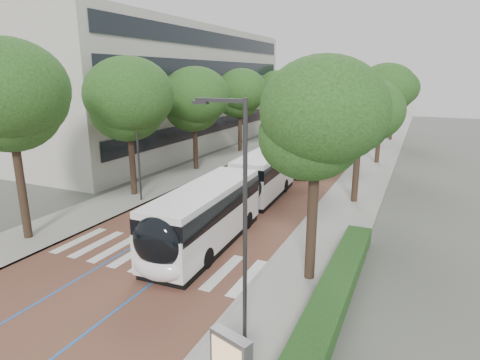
% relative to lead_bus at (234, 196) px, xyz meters
% --- Properties ---
extents(ground, '(160.00, 160.00, 0.00)m').
position_rel_lead_bus_xyz_m(ground, '(-1.63, -7.15, -1.63)').
color(ground, '#51544C').
rests_on(ground, ground).
extents(road, '(11.00, 140.00, 0.02)m').
position_rel_lead_bus_xyz_m(road, '(-1.63, 32.85, -1.62)').
color(road, brown).
rests_on(road, ground).
extents(sidewalk_left, '(4.00, 140.00, 0.12)m').
position_rel_lead_bus_xyz_m(sidewalk_left, '(-9.13, 32.85, -1.57)').
color(sidewalk_left, '#9A9892').
rests_on(sidewalk_left, ground).
extents(sidewalk_right, '(4.00, 140.00, 0.12)m').
position_rel_lead_bus_xyz_m(sidewalk_right, '(5.87, 32.85, -1.57)').
color(sidewalk_right, '#9A9892').
rests_on(sidewalk_right, ground).
extents(kerb_left, '(0.20, 140.00, 0.14)m').
position_rel_lead_bus_xyz_m(kerb_left, '(-7.23, 32.85, -1.57)').
color(kerb_left, gray).
rests_on(kerb_left, ground).
extents(kerb_right, '(0.20, 140.00, 0.14)m').
position_rel_lead_bus_xyz_m(kerb_right, '(3.97, 32.85, -1.57)').
color(kerb_right, gray).
rests_on(kerb_right, ground).
extents(zebra_crossing, '(10.55, 3.60, 0.01)m').
position_rel_lead_bus_xyz_m(zebra_crossing, '(-1.43, -6.15, -1.60)').
color(zebra_crossing, silver).
rests_on(zebra_crossing, ground).
extents(lane_line_left, '(0.12, 126.00, 0.01)m').
position_rel_lead_bus_xyz_m(lane_line_left, '(-3.23, 32.85, -1.60)').
color(lane_line_left, blue).
rests_on(lane_line_left, road).
extents(lane_line_right, '(0.12, 126.00, 0.01)m').
position_rel_lead_bus_xyz_m(lane_line_right, '(-0.03, 32.85, -1.60)').
color(lane_line_right, blue).
rests_on(lane_line_right, road).
extents(office_building, '(18.11, 40.00, 14.00)m').
position_rel_lead_bus_xyz_m(office_building, '(-21.10, 20.85, 5.37)').
color(office_building, '#AAA89E').
rests_on(office_building, ground).
extents(hedge, '(1.20, 14.00, 0.80)m').
position_rel_lead_bus_xyz_m(hedge, '(7.47, -7.15, -1.11)').
color(hedge, '#153D15').
rests_on(hedge, sidewalk_right).
extents(streetlight_near, '(1.82, 0.20, 8.00)m').
position_rel_lead_bus_xyz_m(streetlight_near, '(4.99, -10.15, 3.19)').
color(streetlight_near, '#303033').
rests_on(streetlight_near, sidewalk_right).
extents(streetlight_far, '(1.82, 0.20, 8.00)m').
position_rel_lead_bus_xyz_m(streetlight_far, '(4.99, 14.85, 3.19)').
color(streetlight_far, '#303033').
rests_on(streetlight_far, sidewalk_right).
extents(lamp_post_left, '(0.14, 0.14, 8.00)m').
position_rel_lead_bus_xyz_m(lamp_post_left, '(-7.73, 0.85, 2.49)').
color(lamp_post_left, '#303033').
rests_on(lamp_post_left, sidewalk_left).
extents(trees_left, '(6.19, 60.98, 9.95)m').
position_rel_lead_bus_xyz_m(trees_left, '(-9.13, 17.36, 5.09)').
color(trees_left, black).
rests_on(trees_left, ground).
extents(trees_right, '(5.64, 47.33, 9.22)m').
position_rel_lead_bus_xyz_m(trees_right, '(6.07, 17.13, 4.83)').
color(trees_right, black).
rests_on(trees_right, ground).
extents(lead_bus, '(3.37, 18.49, 3.20)m').
position_rel_lead_bus_xyz_m(lead_bus, '(0.00, 0.00, 0.00)').
color(lead_bus, black).
rests_on(lead_bus, ground).
extents(bus_queued_0, '(2.78, 12.45, 3.20)m').
position_rel_lead_bus_xyz_m(bus_queued_0, '(0.15, 16.26, -0.00)').
color(bus_queued_0, white).
rests_on(bus_queued_0, ground).
extents(bus_queued_1, '(2.92, 12.47, 3.20)m').
position_rel_lead_bus_xyz_m(bus_queued_1, '(0.41, 28.34, -0.00)').
color(bus_queued_1, white).
rests_on(bus_queued_1, ground).
extents(bus_queued_2, '(3.31, 12.53, 3.20)m').
position_rel_lead_bus_xyz_m(bus_queued_2, '(-0.10, 41.07, -0.00)').
color(bus_queued_2, white).
rests_on(bus_queued_2, ground).
extents(bus_queued_3, '(3.31, 12.53, 3.20)m').
position_rel_lead_bus_xyz_m(bus_queued_3, '(0.64, 54.60, -0.00)').
color(bus_queued_3, white).
rests_on(bus_queued_3, ground).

